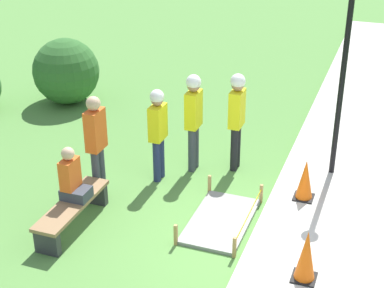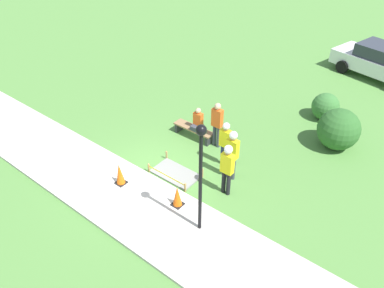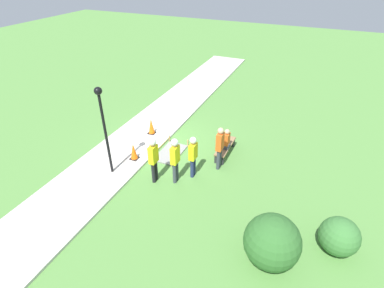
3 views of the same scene
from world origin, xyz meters
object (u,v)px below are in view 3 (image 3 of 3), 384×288
at_px(person_seated_on_bench, 226,141).
at_px(lamppost_near, 103,119).
at_px(worker_supervisor, 193,153).
at_px(worker_trainee, 153,156).
at_px(bystander_in_orange_shirt, 220,146).
at_px(park_bench, 225,148).
at_px(worker_assistant, 175,156).
at_px(traffic_cone_near_patch, 151,126).
at_px(traffic_cone_far_patch, 134,151).

relative_size(person_seated_on_bench, lamppost_near, 0.25).
relative_size(worker_supervisor, lamppost_near, 0.50).
relative_size(worker_trainee, lamppost_near, 0.54).
xyz_separation_m(worker_supervisor, bystander_in_orange_shirt, (-0.88, 0.75, 0.02)).
xyz_separation_m(park_bench, worker_assistant, (2.49, -1.14, 0.83)).
height_order(traffic_cone_near_patch, worker_supervisor, worker_supervisor).
distance_m(traffic_cone_near_patch, traffic_cone_far_patch, 2.16).
bearing_deg(person_seated_on_bench, worker_supervisor, -22.55).
height_order(traffic_cone_far_patch, worker_assistant, worker_assistant).
bearing_deg(worker_supervisor, person_seated_on_bench, 157.45).
bearing_deg(worker_assistant, worker_supervisor, 141.13).
height_order(traffic_cone_near_patch, bystander_in_orange_shirt, bystander_in_orange_shirt).
bearing_deg(person_seated_on_bench, traffic_cone_far_patch, -61.76).
bearing_deg(worker_supervisor, traffic_cone_far_patch, -88.69).
distance_m(person_seated_on_bench, worker_trainee, 3.28).
relative_size(traffic_cone_far_patch, park_bench, 0.43).
bearing_deg(lamppost_near, bystander_in_orange_shirt, 118.77).
distance_m(traffic_cone_far_patch, person_seated_on_bench, 3.86).
bearing_deg(traffic_cone_near_patch, worker_supervisor, 55.93).
bearing_deg(person_seated_on_bench, worker_trainee, -36.26).
relative_size(worker_assistant, worker_trainee, 1.00).
relative_size(traffic_cone_far_patch, person_seated_on_bench, 0.82).
xyz_separation_m(traffic_cone_near_patch, worker_supervisor, (2.06, 3.05, 0.55)).
bearing_deg(traffic_cone_far_patch, park_bench, 120.62).
bearing_deg(worker_trainee, park_bench, 146.00).
height_order(park_bench, bystander_in_orange_shirt, bystander_in_orange_shirt).
relative_size(traffic_cone_near_patch, person_seated_on_bench, 0.88).
bearing_deg(lamppost_near, worker_assistant, 103.19).
bearing_deg(traffic_cone_near_patch, bystander_in_orange_shirt, 72.76).
height_order(worker_trainee, bystander_in_orange_shirt, worker_trainee).
height_order(traffic_cone_far_patch, park_bench, traffic_cone_far_patch).
bearing_deg(bystander_in_orange_shirt, worker_assistant, -39.87).
distance_m(park_bench, bystander_in_orange_shirt, 1.28).
xyz_separation_m(traffic_cone_near_patch, worker_assistant, (2.64, 2.59, 0.66)).
relative_size(traffic_cone_near_patch, bystander_in_orange_shirt, 0.42).
distance_m(traffic_cone_near_patch, worker_trainee, 3.53).
bearing_deg(traffic_cone_far_patch, person_seated_on_bench, 118.24).
distance_m(park_bench, worker_trainee, 3.46).
height_order(traffic_cone_near_patch, worker_trainee, worker_trainee).
height_order(person_seated_on_bench, worker_trainee, worker_trainee).
distance_m(park_bench, worker_supervisor, 2.16).
bearing_deg(lamppost_near, traffic_cone_far_patch, 163.98).
bearing_deg(worker_supervisor, traffic_cone_near_patch, -124.07).
relative_size(park_bench, worker_assistant, 0.90).
distance_m(traffic_cone_near_patch, bystander_in_orange_shirt, 4.02).
xyz_separation_m(worker_assistant, worker_trainee, (0.30, -0.73, 0.01)).
height_order(worker_supervisor, bystander_in_orange_shirt, bystander_in_orange_shirt).
bearing_deg(park_bench, bystander_in_orange_shirt, 4.06).
xyz_separation_m(worker_supervisor, lamppost_near, (1.16, -2.97, 1.40)).
height_order(park_bench, worker_trainee, worker_trainee).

